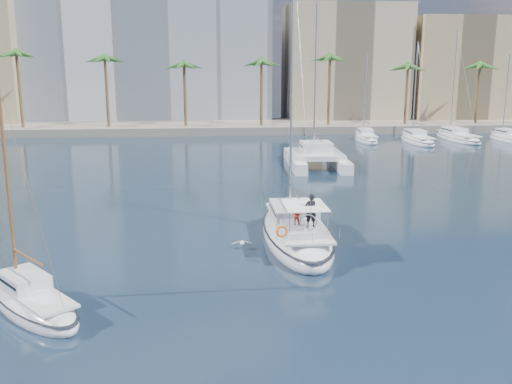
{
  "coord_description": "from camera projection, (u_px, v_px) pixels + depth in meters",
  "views": [
    {
      "loc": [
        -1.59,
        -29.33,
        10.63
      ],
      "look_at": [
        1.0,
        1.5,
        3.55
      ],
      "focal_mm": 40.0,
      "sensor_mm": 36.0,
      "label": 1
    }
  ],
  "objects": [
    {
      "name": "catamaran",
      "position": [
        316.0,
        155.0,
        59.31
      ],
      "size": [
        5.99,
        11.42,
        16.48
      ],
      "rotation": [
        0.0,
        0.0,
        -0.03
      ],
      "color": "white",
      "rests_on": "ground"
    },
    {
      "name": "quay",
      "position": [
        218.0,
        127.0,
        90.11
      ],
      "size": [
        120.0,
        14.0,
        1.2
      ],
      "primitive_type": "cube",
      "color": "gray",
      "rests_on": "ground"
    },
    {
      "name": "ground",
      "position": [
        240.0,
        262.0,
        30.99
      ],
      "size": [
        160.0,
        160.0,
        0.0
      ],
      "primitive_type": "plane",
      "color": "black",
      "rests_on": "ground"
    },
    {
      "name": "moored_yacht_b",
      "position": [
        417.0,
        142.0,
        76.86
      ],
      "size": [
        3.32,
        10.83,
        13.72
      ],
      "primitive_type": null,
      "rotation": [
        0.0,
        0.0,
        -0.02
      ],
      "color": "white",
      "rests_on": "ground"
    },
    {
      "name": "seagull",
      "position": [
        242.0,
        243.0,
        32.96
      ],
      "size": [
        1.18,
        0.51,
        0.22
      ],
      "color": "silver",
      "rests_on": "ground"
    },
    {
      "name": "small_sloop",
      "position": [
        32.0,
        302.0,
        24.86
      ],
      "size": [
        6.46,
        7.17,
        10.59
      ],
      "rotation": [
        0.0,
        0.0,
        0.69
      ],
      "color": "white",
      "rests_on": "ground"
    },
    {
      "name": "palm_right",
      "position": [
        441.0,
        64.0,
        86.83
      ],
      "size": [
        3.6,
        3.6,
        12.3
      ],
      "color": "brown",
      "rests_on": "ground"
    },
    {
      "name": "building_modern",
      "position": [
        146.0,
        42.0,
        97.8
      ],
      "size": [
        42.0,
        16.0,
        28.0
      ],
      "primitive_type": "cube",
      "color": "silver",
      "rests_on": "ground"
    },
    {
      "name": "moored_yacht_d",
      "position": [
        510.0,
        141.0,
        77.92
      ],
      "size": [
        3.52,
        9.55,
        11.9
      ],
      "primitive_type": null,
      "rotation": [
        0.0,
        0.0,
        0.09
      ],
      "color": "white",
      "rests_on": "ground"
    },
    {
      "name": "main_sloop",
      "position": [
        296.0,
        233.0,
        34.4
      ],
      "size": [
        4.02,
        12.21,
        18.06
      ],
      "rotation": [
        0.0,
        0.0,
        0.01
      ],
      "color": "white",
      "rests_on": "ground"
    },
    {
      "name": "palm_centre",
      "position": [
        218.0,
        64.0,
        84.06
      ],
      "size": [
        3.6,
        3.6,
        12.3
      ],
      "color": "brown",
      "rests_on": "ground"
    },
    {
      "name": "building_tan_right",
      "position": [
        460.0,
        71.0,
        98.45
      ],
      "size": [
        18.0,
        12.0,
        18.0
      ],
      "primitive_type": "cube",
      "color": "tan",
      "rests_on": "ground"
    },
    {
      "name": "moored_yacht_a",
      "position": [
        366.0,
        141.0,
        78.27
      ],
      "size": [
        3.37,
        9.52,
        11.9
      ],
      "primitive_type": null,
      "rotation": [
        0.0,
        0.0,
        -0.07
      ],
      "color": "white",
      "rests_on": "ground"
    },
    {
      "name": "building_beige",
      "position": [
        344.0,
        65.0,
        98.54
      ],
      "size": [
        20.0,
        14.0,
        20.0
      ],
      "primitive_type": "cube",
      "color": "tan",
      "rests_on": "ground"
    },
    {
      "name": "moored_yacht_c",
      "position": [
        457.0,
        140.0,
        79.33
      ],
      "size": [
        3.98,
        12.33,
        15.54
      ],
      "primitive_type": null,
      "rotation": [
        0.0,
        0.0,
        0.03
      ],
      "color": "white",
      "rests_on": "ground"
    }
  ]
}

